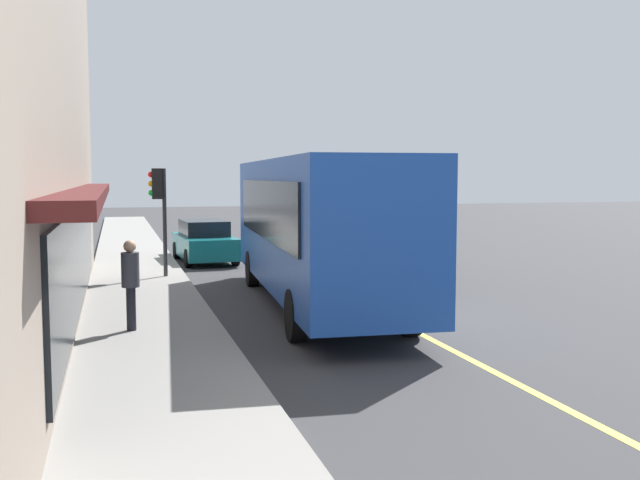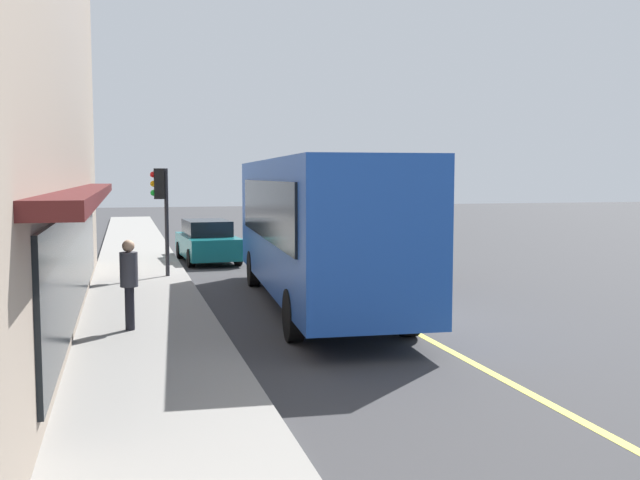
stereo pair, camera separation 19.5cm
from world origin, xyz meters
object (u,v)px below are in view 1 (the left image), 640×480
at_px(traffic_light, 159,196).
at_px(car_maroon, 365,252).
at_px(pedestrian_by_curb, 130,276).
at_px(bus, 316,224).
at_px(car_teal, 204,242).

height_order(traffic_light, car_maroon, traffic_light).
xyz_separation_m(traffic_light, car_maroon, (-0.59, -6.26, -1.79)).
bearing_deg(pedestrian_by_curb, car_maroon, -46.14).
xyz_separation_m(bus, car_maroon, (4.64, -2.90, -1.24)).
height_order(bus, car_maroon, bus).
height_order(bus, traffic_light, bus).
height_order(car_teal, pedestrian_by_curb, pedestrian_by_curb).
bearing_deg(traffic_light, bus, -147.29).
height_order(bus, car_teal, bus).
bearing_deg(car_maroon, pedestrian_by_curb, 133.86).
distance_m(car_maroon, pedestrian_by_curb, 10.07).
distance_m(bus, car_maroon, 5.62).
bearing_deg(car_maroon, car_teal, 40.77).
bearing_deg(bus, traffic_light, 32.71).
relative_size(bus, pedestrian_by_curb, 6.43).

